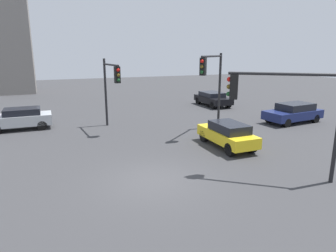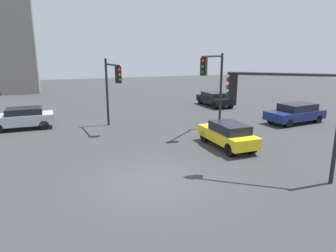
% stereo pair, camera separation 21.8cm
% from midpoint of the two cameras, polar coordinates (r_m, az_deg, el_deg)
% --- Properties ---
extents(ground_plane, '(100.16, 100.16, 0.00)m').
position_cam_midpoint_polar(ground_plane, '(12.46, -3.20, -10.24)').
color(ground_plane, '#38383A').
extents(traffic_light_0, '(2.82, 2.50, 5.02)m').
position_cam_midpoint_polar(traffic_light_0, '(19.02, 8.03, 9.37)').
color(traffic_light_0, black).
rests_on(traffic_light_0, ground_plane).
extents(traffic_light_1, '(3.52, 2.73, 4.57)m').
position_cam_midpoint_polar(traffic_light_1, '(12.66, 20.45, 4.76)').
color(traffic_light_1, black).
rests_on(traffic_light_1, ground_plane).
extents(traffic_light_3, '(0.52, 3.11, 4.66)m').
position_cam_midpoint_polar(traffic_light_3, '(19.96, -11.05, 8.33)').
color(traffic_light_3, black).
rests_on(traffic_light_3, ground_plane).
extents(car_0, '(1.62, 3.93, 1.39)m').
position_cam_midpoint_polar(car_0, '(16.64, 10.85, -1.51)').
color(car_0, yellow).
rests_on(car_0, ground_plane).
extents(car_1, '(1.99, 4.27, 1.31)m').
position_cam_midpoint_polar(car_1, '(29.44, 8.28, 5.21)').
color(car_1, black).
rests_on(car_1, ground_plane).
extents(car_3, '(4.58, 2.32, 1.43)m').
position_cam_midpoint_polar(car_3, '(23.94, 22.49, 2.39)').
color(car_3, navy).
rests_on(car_3, ground_plane).
extents(car_5, '(4.02, 1.79, 1.44)m').
position_cam_midpoint_polar(car_5, '(22.47, -26.50, 1.32)').
color(car_5, '#ADB2B7').
rests_on(car_5, ground_plane).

